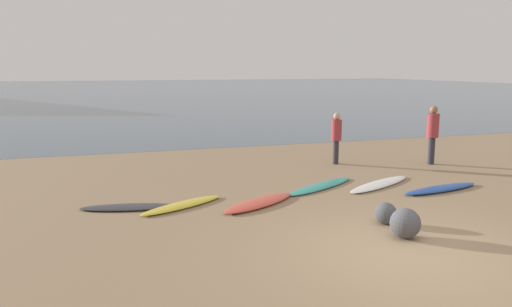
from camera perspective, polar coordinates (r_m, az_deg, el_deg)
The scene contains 12 objects.
ground_plane at distance 17.23m, azimuth -2.40°, elevation -0.24°, with size 120.00×120.00×0.20m, color #997C5B.
ocean_water at distance 67.68m, azimuth -14.52°, elevation 7.11°, with size 140.00×100.00×0.01m, color #475B6B.
surfboard_0 at distance 10.79m, azimuth -14.45°, elevation -6.01°, with size 2.02×0.55×0.07m, color #333338.
surfboard_1 at distance 10.70m, azimuth -8.48°, elevation -5.90°, with size 2.12×0.46×0.08m, color yellow.
surfboard_2 at distance 10.72m, azimuth 0.36°, elevation -5.69°, with size 2.11×0.59×0.10m, color #D84C38.
surfboard_3 at distance 12.37m, azimuth 7.54°, elevation -3.74°, with size 2.53×0.49×0.06m, color teal.
surfboard_4 at distance 12.85m, azimuth 14.08°, elevation -3.44°, with size 2.56×0.52×0.07m, color white.
surfboard_5 at distance 12.76m, azimuth 20.58°, elevation -3.81°, with size 2.36×0.47×0.09m, color #1E479E.
person_0 at distance 15.96m, azimuth 19.71°, elevation 2.57°, with size 0.36×0.36×1.79m.
person_1 at distance 15.27m, azimuth 9.26°, elevation 2.24°, with size 0.32×0.32×1.58m.
beach_rock_near at distance 9.03m, azimuth 16.85°, elevation -7.71°, with size 0.53×0.53×0.53m, color #4B4C51.
beach_rock_far at distance 9.72m, azimuth 14.75°, elevation -6.70°, with size 0.42×0.42×0.42m, color #494C51.
Camera 1 is at (-4.66, -6.31, 2.93)m, focal length 34.66 mm.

